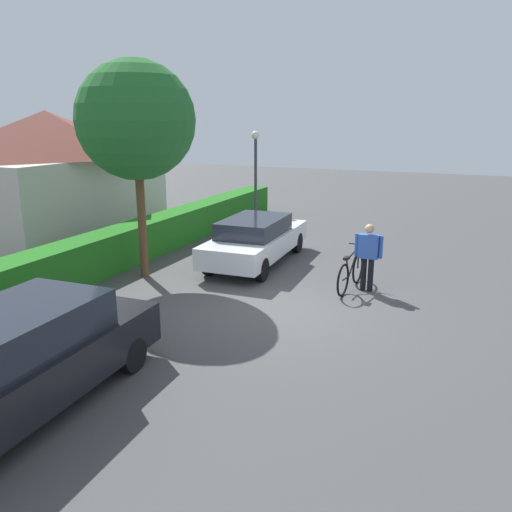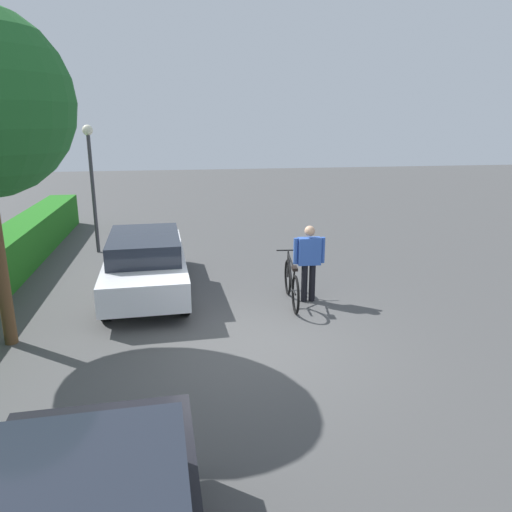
# 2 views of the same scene
# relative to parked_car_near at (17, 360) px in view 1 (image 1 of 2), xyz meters

# --- Properties ---
(ground_plane) EXTENTS (60.00, 60.00, 0.00)m
(ground_plane) POSITION_rel_parked_car_near_xyz_m (5.22, -1.81, -0.76)
(ground_plane) COLOR #444444
(hedge_row) EXTENTS (21.57, 0.90, 1.04)m
(hedge_row) POSITION_rel_parked_car_near_xyz_m (5.22, 3.29, -0.24)
(hedge_row) COLOR #206A1A
(hedge_row) RESTS_ON ground
(house_distant) EXTENTS (7.22, 4.80, 4.16)m
(house_distant) POSITION_rel_parked_car_near_xyz_m (8.72, 7.78, 1.36)
(house_distant) COLOR beige
(house_distant) RESTS_ON ground
(parked_car_near) EXTENTS (4.56, 1.85, 1.48)m
(parked_car_near) POSITION_rel_parked_car_near_xyz_m (0.00, 0.00, 0.00)
(parked_car_near) COLOR black
(parked_car_near) RESTS_ON ground
(parked_car_far) EXTENTS (4.53, 1.80, 1.29)m
(parked_car_far) POSITION_rel_parked_car_near_xyz_m (8.13, -0.00, -0.08)
(parked_car_far) COLOR silver
(parked_car_far) RESTS_ON ground
(bicycle) EXTENTS (1.84, 0.50, 0.99)m
(bicycle) POSITION_rel_parked_car_near_xyz_m (6.92, -2.94, -0.35)
(bicycle) COLOR black
(bicycle) RESTS_ON ground
(person_rider) EXTENTS (0.21, 0.65, 1.59)m
(person_rider) POSITION_rel_parked_car_near_xyz_m (6.99, -3.31, 0.16)
(person_rider) COLOR black
(person_rider) RESTS_ON ground
(street_lamp) EXTENTS (0.28, 0.28, 3.50)m
(street_lamp) POSITION_rel_parked_car_near_xyz_m (11.68, 1.54, 1.56)
(street_lamp) COLOR #38383D
(street_lamp) RESTS_ON ground
(tree_kerbside) EXTENTS (2.83, 2.83, 5.27)m
(tree_kerbside) POSITION_rel_parked_car_near_xyz_m (5.88, 2.12, 3.08)
(tree_kerbside) COLOR brown
(tree_kerbside) RESTS_ON ground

